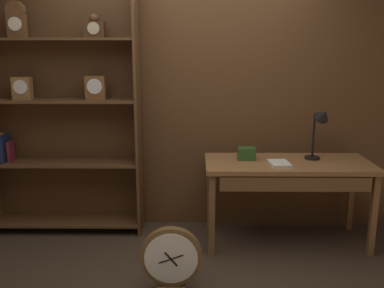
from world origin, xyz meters
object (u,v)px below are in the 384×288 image
at_px(desk_lamp, 321,124).
at_px(open_repair_manual, 279,164).
at_px(bookshelf, 61,114).
at_px(toolbox_small, 247,154).
at_px(workbench, 288,172).
at_px(round_clock_large, 171,259).

xyz_separation_m(desk_lamp, open_repair_manual, (-0.38, -0.17, -0.31)).
height_order(bookshelf, toolbox_small, bookshelf).
distance_m(workbench, round_clock_large, 1.32).
bearing_deg(desk_lamp, open_repair_manual, -155.66).
xyz_separation_m(toolbox_small, round_clock_large, (-0.63, -0.87, -0.56)).
bearing_deg(round_clock_large, open_repair_manual, 37.92).
height_order(bookshelf, open_repair_manual, bookshelf).
bearing_deg(open_repair_manual, round_clock_large, -147.44).
distance_m(toolbox_small, open_repair_manual, 0.32).
distance_m(workbench, toolbox_small, 0.40).
xyz_separation_m(bookshelf, toolbox_small, (1.69, -0.20, -0.32)).
xyz_separation_m(workbench, round_clock_large, (-0.98, -0.77, -0.42)).
bearing_deg(toolbox_small, round_clock_large, -125.78).
height_order(workbench, open_repair_manual, open_repair_manual).
xyz_separation_m(bookshelf, open_repair_manual, (1.95, -0.38, -0.36)).
relative_size(workbench, open_repair_manual, 6.58).
bearing_deg(round_clock_large, desk_lamp, 34.27).
bearing_deg(round_clock_large, toolbox_small, 54.22).
relative_size(bookshelf, round_clock_large, 4.63).
height_order(desk_lamp, open_repair_manual, desk_lamp).
bearing_deg(bookshelf, desk_lamp, -5.11).
relative_size(bookshelf, toolbox_small, 14.65).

